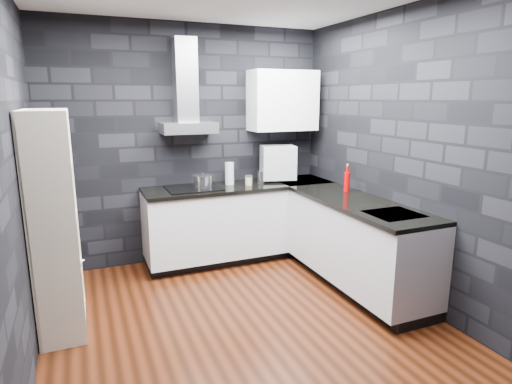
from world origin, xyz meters
TOP-DOWN VIEW (x-y plane):
  - ground at (0.00, 0.00)m, footprint 3.20×3.20m
  - wall_back at (0.00, 1.62)m, footprint 3.20×0.05m
  - wall_front at (0.00, -1.62)m, footprint 3.20×0.05m
  - wall_left at (-1.62, 0.00)m, footprint 0.05×3.20m
  - wall_right at (1.62, 0.00)m, footprint 0.05×3.20m
  - toekick_back at (0.50, 1.34)m, footprint 2.18×0.50m
  - toekick_right at (1.34, 0.10)m, footprint 0.50×1.78m
  - counter_back_cab at (0.50, 1.30)m, footprint 2.20×0.60m
  - counter_right_cab at (1.30, 0.10)m, footprint 0.60×1.80m
  - counter_back_top at (0.50, 1.29)m, footprint 2.20×0.62m
  - counter_right_top at (1.29, 0.10)m, footprint 0.62×1.80m
  - counter_corner_top at (1.30, 1.30)m, footprint 0.62×0.62m
  - hood_body at (-0.05, 1.43)m, footprint 0.60×0.34m
  - hood_chimney at (-0.05, 1.50)m, footprint 0.24×0.20m
  - upper_cabinet at (1.10, 1.43)m, footprint 0.80×0.35m
  - cooktop at (-0.05, 1.30)m, footprint 0.58×0.50m
  - sink_rim at (1.30, -0.40)m, footprint 0.44×0.40m
  - pot at (0.05, 1.27)m, footprint 0.23×0.23m
  - glass_vase at (0.40, 1.37)m, footprint 0.12×0.12m
  - storage_jar at (0.59, 1.24)m, footprint 0.11×0.11m
  - utensil_crock at (0.79, 1.33)m, footprint 0.13×0.13m
  - appliance_garage at (1.01, 1.35)m, footprint 0.46×0.40m
  - red_bottle at (1.42, 0.51)m, footprint 0.07×0.07m
  - bookshelf at (-1.42, 0.43)m, footprint 0.42×0.83m
  - fruit_bowl at (-1.42, 0.35)m, footprint 0.27×0.27m
  - book_red at (-1.43, 0.57)m, footprint 0.16×0.06m
  - book_second at (-1.40, 0.57)m, footprint 0.13×0.10m

SIDE VIEW (x-z plane):
  - ground at x=0.00m, z-range 0.00..0.00m
  - toekick_back at x=0.50m, z-range 0.00..0.10m
  - toekick_right at x=1.34m, z-range 0.00..0.10m
  - counter_back_cab at x=0.50m, z-range 0.10..0.86m
  - counter_right_cab at x=1.30m, z-range 0.10..0.86m
  - book_red at x=-1.43m, z-range 0.46..0.68m
  - book_second at x=-1.40m, z-range 0.49..0.70m
  - counter_back_top at x=0.50m, z-range 0.86..0.90m
  - counter_right_top at x=1.29m, z-range 0.86..0.90m
  - counter_corner_top at x=1.30m, z-range 0.86..0.90m
  - sink_rim at x=1.30m, z-range 0.89..0.90m
  - bookshelf at x=-1.42m, z-range 0.00..1.80m
  - cooktop at x=-0.05m, z-range 0.90..0.91m
  - fruit_bowl at x=-1.42m, z-range 0.91..0.96m
  - storage_jar at x=0.59m, z-range 0.90..1.00m
  - utensil_crock at x=0.79m, z-range 0.90..1.03m
  - pot at x=0.05m, z-range 0.91..1.03m
  - red_bottle at x=1.42m, z-range 0.90..1.11m
  - glass_vase at x=0.40m, z-range 0.90..1.16m
  - appliance_garage at x=1.01m, z-range 0.93..1.32m
  - wall_back at x=0.00m, z-range 0.00..2.70m
  - wall_front at x=0.00m, z-range 0.00..2.70m
  - wall_left at x=-1.62m, z-range 0.00..2.70m
  - wall_right at x=1.62m, z-range 0.00..2.70m
  - hood_body at x=-0.05m, z-range 1.50..1.62m
  - upper_cabinet at x=1.10m, z-range 1.50..2.20m
  - hood_chimney at x=-0.05m, z-range 1.62..2.52m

